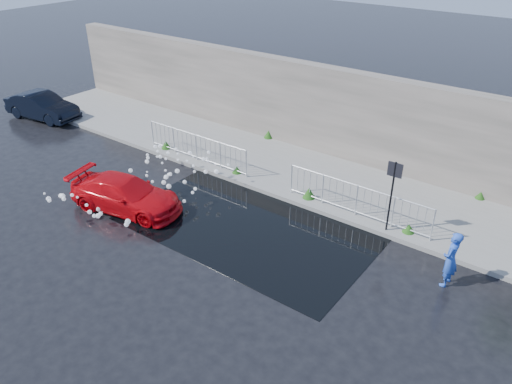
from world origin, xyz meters
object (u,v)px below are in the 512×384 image
Objects in this scene: sign_post at (393,186)px; person at (451,259)px; red_car at (126,194)px; dark_car at (42,106)px.

sign_post is 2.79m from person.
sign_post reaches higher than person.
dark_car is at bearing 59.08° from red_car.
dark_car is (-17.62, -0.50, -1.09)m from sign_post.
sign_post is 0.65× the size of dark_car.
sign_post reaches higher than red_car.
dark_car is at bearing -178.37° from sign_post.
sign_post is 1.52× the size of person.
dark_car is (-9.95, 3.32, 0.06)m from red_car.
sign_post is at bearing -96.70° from dark_car.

